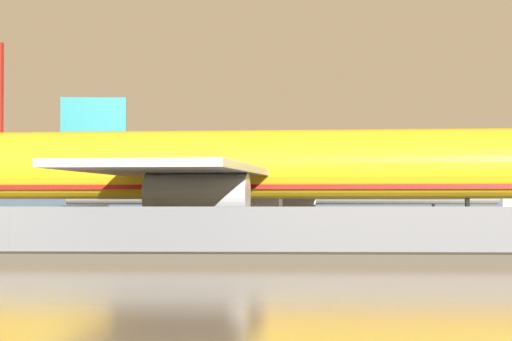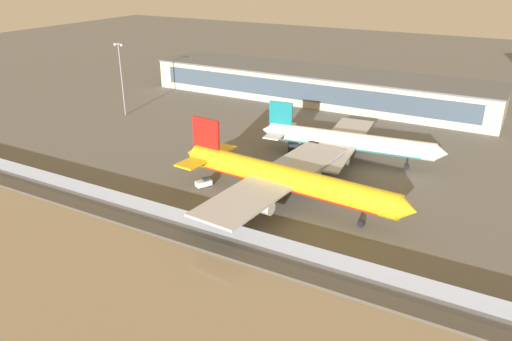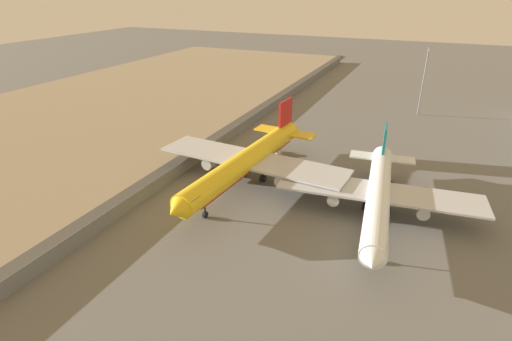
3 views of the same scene
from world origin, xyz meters
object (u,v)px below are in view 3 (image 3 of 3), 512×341
apron_light_mast_apron_west (424,78)px  baggage_tug (275,150)px  ops_van (384,183)px  cargo_jet_yellow (248,160)px  passenger_jet_white_teal (379,193)px

apron_light_mast_apron_west → baggage_tug: bearing=-31.6°
ops_van → apron_light_mast_apron_west: (-57.72, 2.78, 10.51)m
baggage_tug → apron_light_mast_apron_west: (-49.18, 30.23, 10.98)m
cargo_jet_yellow → apron_light_mast_apron_west: apron_light_mast_apron_west is taller
baggage_tug → apron_light_mast_apron_west: bearing=148.4°
cargo_jet_yellow → ops_van: (-9.00, 26.57, -3.99)m
passenger_jet_white_teal → ops_van: size_ratio=7.70×
cargo_jet_yellow → baggage_tug: 18.12m
ops_van → passenger_jet_white_teal: bearing=1.2°
passenger_jet_white_teal → apron_light_mast_apron_west: 69.75m
passenger_jet_white_teal → apron_light_mast_apron_west: apron_light_mast_apron_west is taller
cargo_jet_yellow → passenger_jet_white_teal: bearing=84.4°
cargo_jet_yellow → passenger_jet_white_teal: (2.62, 26.80, -0.61)m
baggage_tug → apron_light_mast_apron_west: apron_light_mast_apron_west is taller
cargo_jet_yellow → passenger_jet_white_teal: size_ratio=1.14×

